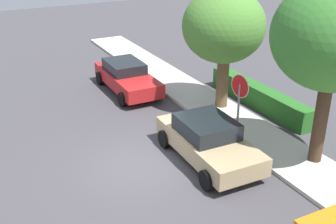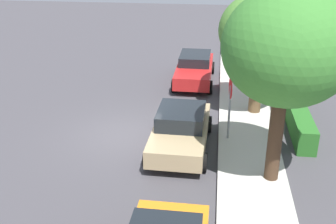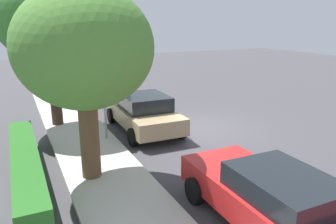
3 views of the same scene
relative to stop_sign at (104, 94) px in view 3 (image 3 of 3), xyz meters
The scene contains 9 objects.
ground_plane 4.27m from the stop_sign, 90.89° to the right, with size 60.00×60.00×0.00m, color #423F44.
sidewalk_curb 1.87m from the stop_sign, 94.57° to the left, with size 32.00×2.18×0.14m, color beige.
stop_sign is the anchor object (origin of this frame).
parked_car_tan 2.11m from the stop_sign, 68.40° to the right, with size 4.35×2.17×1.45m.
parked_car_red 6.77m from the stop_sign, 165.59° to the right, with size 4.52×1.99×1.40m.
parked_car_orange 7.72m from the stop_sign, 11.06° to the right, with size 4.26×2.06×1.51m.
street_tree_near_corner 3.49m from the stop_sign, 157.81° to the left, with size 3.38×3.38×5.09m.
street_tree_mid_block 3.78m from the stop_sign, 29.90° to the left, with size 3.74×3.74×6.02m.
front_yard_hedge 3.74m from the stop_sign, 128.57° to the left, with size 6.08×0.68×0.90m.
Camera 3 is at (-10.81, 6.67, 4.21)m, focal length 35.00 mm.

